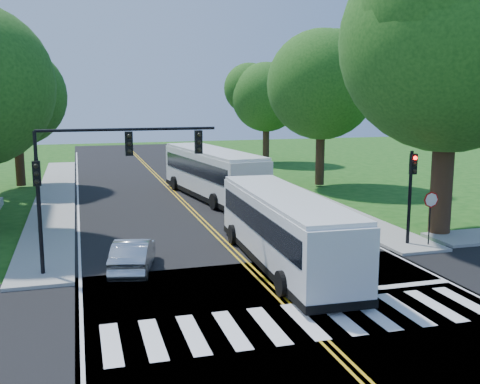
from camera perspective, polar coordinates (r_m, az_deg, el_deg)
name	(u,v)px	position (r m, az deg, el deg)	size (l,w,h in m)	color
ground	(298,316)	(18.81, 5.94, -12.37)	(140.00, 140.00, 0.00)	#144711
road	(190,209)	(35.46, -5.05, -1.74)	(14.00, 96.00, 0.01)	black
cross_road	(298,315)	(18.81, 5.94, -12.36)	(60.00, 12.00, 0.01)	black
center_line	(179,198)	(39.32, -6.19, -0.60)	(0.36, 70.00, 0.01)	gold
edge_line_w	(78,203)	(38.76, -16.13, -1.09)	(0.12, 70.00, 0.01)	silver
edge_line_e	(271,193)	(41.03, 3.20, -0.13)	(0.12, 70.00, 0.01)	silver
crosswalk	(304,321)	(18.38, 6.54, -12.88)	(12.60, 3.00, 0.01)	silver
stop_bar	(370,289)	(21.60, 13.06, -9.56)	(6.60, 0.40, 0.01)	silver
sidewalk_nw	(56,196)	(41.73, -18.22, -0.35)	(2.60, 40.00, 0.15)	gray
sidewalk_ne	(277,185)	(44.30, 3.75, 0.69)	(2.60, 40.00, 0.15)	gray
tree_ne_big	(450,42)	(29.99, 20.59, 14.06)	(10.80, 10.80, 14.91)	black
tree_west_far	(15,96)	(46.31, -21.86, 9.01)	(7.60, 7.60, 10.67)	black
tree_east_mid	(322,85)	(44.03, 8.30, 10.72)	(8.40, 8.40, 11.93)	black
tree_east_far	(266,97)	(59.29, 2.69, 9.59)	(7.20, 7.20, 10.34)	black
signal_nw	(100,165)	(22.71, -14.07, 2.67)	(7.15, 0.46, 5.66)	black
signal_ne	(411,185)	(27.31, 16.99, 0.70)	(0.30, 0.46, 4.40)	black
stop_sign	(431,205)	(27.54, 18.81, -1.29)	(0.76, 0.08, 2.53)	black
bus_lead	(284,228)	(23.55, 4.52, -3.66)	(3.12, 11.81, 3.03)	silver
bus_follow	(212,173)	(38.96, -2.83, 1.99)	(4.59, 13.25, 3.36)	silver
hatchback	(133,255)	(23.29, -10.80, -6.30)	(1.44, 4.12, 1.36)	#A4A7AB
suv	(282,204)	(33.64, 4.25, -1.25)	(2.11, 4.57, 1.27)	silver
dark_sedan	(274,196)	(36.32, 3.45, -0.38)	(1.83, 4.50, 1.31)	black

